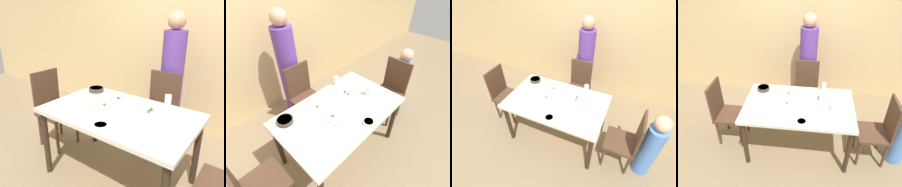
{
  "view_description": "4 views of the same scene",
  "coord_description": "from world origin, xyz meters",
  "views": [
    {
      "loc": [
        1.05,
        -1.52,
        1.62
      ],
      "look_at": [
        -0.09,
        0.01,
        0.91
      ],
      "focal_mm": 35.0,
      "sensor_mm": 36.0,
      "label": 1
    },
    {
      "loc": [
        -1.03,
        -0.96,
        2.15
      ],
      "look_at": [
        -0.02,
        0.01,
        1.0
      ],
      "focal_mm": 28.0,
      "sensor_mm": 36.0,
      "label": 2
    },
    {
      "loc": [
        0.85,
        -1.64,
        2.45
      ],
      "look_at": [
        0.13,
        -0.03,
        0.96
      ],
      "focal_mm": 28.0,
      "sensor_mm": 36.0,
      "label": 3
    },
    {
      "loc": [
        0.16,
        -2.25,
        2.47
      ],
      "look_at": [
        -0.11,
        0.0,
        0.92
      ],
      "focal_mm": 35.0,
      "sensor_mm": 36.0,
      "label": 4
    }
  ],
  "objects": [
    {
      "name": "dining_table",
      "position": [
        0.0,
        0.0,
        0.67
      ],
      "size": [
        1.42,
        0.87,
        0.75
      ],
      "color": "beige",
      "rests_on": "ground_plane"
    },
    {
      "name": "glass_water_short",
      "position": [
        0.32,
        0.37,
        0.82
      ],
      "size": [
        0.06,
        0.06,
        0.12
      ],
      "color": "silver",
      "rests_on": "dining_table"
    },
    {
      "name": "person_child",
      "position": [
        1.33,
        -0.08,
        0.51
      ],
      "size": [
        0.23,
        0.23,
        1.07
      ],
      "color": "#5184D1",
      "rests_on": "ground_plane"
    },
    {
      "name": "plate_rice_adult",
      "position": [
        -0.18,
        -0.08,
        0.77
      ],
      "size": [
        0.23,
        0.23,
        0.06
      ],
      "color": "white",
      "rests_on": "dining_table"
    },
    {
      "name": "fork_steel",
      "position": [
        0.38,
        -0.31,
        0.76
      ],
      "size": [
        0.18,
        0.04,
        0.01
      ],
      "color": "silver",
      "rests_on": "dining_table"
    },
    {
      "name": "bowl_curry",
      "position": [
        -0.53,
        0.29,
        0.78
      ],
      "size": [
        0.17,
        0.17,
        0.05
      ],
      "color": "#3D332D",
      "rests_on": "dining_table"
    },
    {
      "name": "chair_empty_left",
      "position": [
        -1.05,
        0.05,
        0.51
      ],
      "size": [
        0.4,
        0.4,
        0.96
      ],
      "rotation": [
        0.0,
        0.0,
        1.57
      ],
      "color": "#4C3323",
      "rests_on": "ground_plane"
    },
    {
      "name": "glass_water_tall",
      "position": [
        0.45,
        -0.06,
        0.82
      ],
      "size": [
        0.08,
        0.08,
        0.13
      ],
      "color": "silver",
      "rests_on": "dining_table"
    },
    {
      "name": "plate_noodles",
      "position": [
        -0.2,
        0.25,
        0.77
      ],
      "size": [
        0.26,
        0.26,
        0.05
      ],
      "color": "white",
      "rests_on": "dining_table"
    },
    {
      "name": "wall_back",
      "position": [
        0.0,
        1.51,
        1.35
      ],
      "size": [
        10.0,
        0.06,
        2.7
      ],
      "color": "tan",
      "rests_on": "ground_plane"
    },
    {
      "name": "chair_adult_spot",
      "position": [
        0.06,
        0.78,
        0.51
      ],
      "size": [
        0.4,
        0.4,
        0.96
      ],
      "color": "#4C3323",
      "rests_on": "ground_plane"
    },
    {
      "name": "ground_plane",
      "position": [
        0.0,
        0.0,
        0.0
      ],
      "size": [
        10.0,
        10.0,
        0.0
      ],
      "primitive_type": "plane",
      "color": "#847051"
    },
    {
      "name": "bowl_rice_small",
      "position": [
        0.06,
        -0.35,
        0.77
      ],
      "size": [
        0.12,
        0.12,
        0.04
      ],
      "color": "white",
      "rests_on": "dining_table"
    },
    {
      "name": "chair_child_spot",
      "position": [
        1.05,
        -0.08,
        0.51
      ],
      "size": [
        0.4,
        0.4,
        0.96
      ],
      "rotation": [
        0.0,
        0.0,
        -1.57
      ],
      "color": "#4C3323",
      "rests_on": "ground_plane"
    },
    {
      "name": "plate_rice_child",
      "position": [
        0.31,
        0.13,
        0.77
      ],
      "size": [
        0.25,
        0.25,
        0.05
      ],
      "color": "white",
      "rests_on": "dining_table"
    },
    {
      "name": "person_adult",
      "position": [
        0.06,
        1.09,
        0.78
      ],
      "size": [
        0.28,
        0.28,
        1.64
      ],
      "color": "#5B3893",
      "rests_on": "ground_plane"
    },
    {
      "name": "napkin_folded",
      "position": [
        -0.5,
        0.06,
        0.76
      ],
      "size": [
        0.14,
        0.14,
        0.01
      ],
      "color": "white",
      "rests_on": "dining_table"
    }
  ]
}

